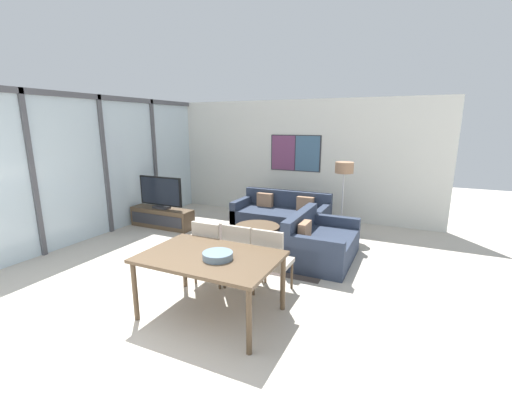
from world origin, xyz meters
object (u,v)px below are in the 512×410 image
at_px(dining_table, 210,261).
at_px(floor_lamp, 344,173).
at_px(dining_chair_centre, 241,253).
at_px(coffee_table, 257,231).
at_px(sofa_side, 318,244).
at_px(television, 161,193).
at_px(fruit_bowl, 218,255).
at_px(sofa_main, 282,217).
at_px(dining_chair_left, 211,249).
at_px(dining_chair_right, 271,258).
at_px(tv_console, 162,218).

relative_size(dining_table, floor_lamp, 1.05).
bearing_deg(dining_chair_centre, coffee_table, 106.98).
height_order(sofa_side, coffee_table, sofa_side).
bearing_deg(television, fruit_bowl, -40.82).
xyz_separation_m(coffee_table, floor_lamp, (1.26, 1.39, 0.98)).
bearing_deg(sofa_side, television, 84.42).
bearing_deg(dining_table, sofa_main, 97.54).
bearing_deg(dining_table, dining_chair_left, 122.10).
height_order(dining_chair_centre, floor_lamp, floor_lamp).
xyz_separation_m(sofa_main, sofa_side, (1.18, -1.39, -0.00)).
bearing_deg(floor_lamp, dining_chair_right, -96.28).
relative_size(tv_console, sofa_side, 0.98).
height_order(dining_table, fruit_bowl, fruit_bowl).
relative_size(sofa_side, floor_lamp, 1.00).
bearing_deg(dining_chair_centre, sofa_side, 64.59).
bearing_deg(dining_chair_left, sofa_main, 90.58).
bearing_deg(floor_lamp, tv_console, -162.82).
distance_m(coffee_table, dining_chair_right, 1.85).
distance_m(dining_chair_right, fruit_bowl, 0.91).
relative_size(coffee_table, dining_chair_left, 0.89).
xyz_separation_m(sofa_main, fruit_bowl, (0.62, -3.68, 0.53)).
relative_size(sofa_main, coffee_table, 2.42).
relative_size(television, floor_lamp, 0.73).
bearing_deg(sofa_main, floor_lamp, 4.76).
height_order(tv_console, coffee_table, tv_console).
height_order(tv_console, dining_chair_left, dining_chair_left).
xyz_separation_m(fruit_bowl, floor_lamp, (0.64, 3.79, 0.49)).
bearing_deg(dining_chair_right, floor_lamp, 83.72).
distance_m(sofa_side, dining_chair_centre, 1.65).
bearing_deg(sofa_main, dining_chair_left, -89.42).
bearing_deg(dining_chair_right, dining_chair_centre, 179.03).
bearing_deg(dining_chair_left, dining_chair_centre, 5.99).
height_order(television, dining_chair_left, television).
relative_size(sofa_side, coffee_table, 1.82).
bearing_deg(sofa_side, dining_chair_centre, 154.59).
height_order(dining_chair_centre, dining_chair_right, same).
relative_size(tv_console, coffee_table, 1.78).
bearing_deg(television, dining_chair_left, -37.14).
relative_size(sofa_main, fruit_bowl, 5.81).
bearing_deg(sofa_side, tv_console, 84.43).
distance_m(tv_console, television, 0.56).
height_order(tv_console, sofa_main, sofa_main).
distance_m(television, dining_chair_right, 3.85).
bearing_deg(dining_chair_right, tv_console, 151.50).
xyz_separation_m(television, dining_chair_right, (3.37, -1.83, -0.26)).
bearing_deg(dining_table, sofa_side, 72.66).
bearing_deg(floor_lamp, coffee_table, -132.05).
bearing_deg(sofa_main, tv_console, -156.95).
bearing_deg(floor_lamp, dining_chair_left, -112.18).
relative_size(tv_console, dining_table, 0.93).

